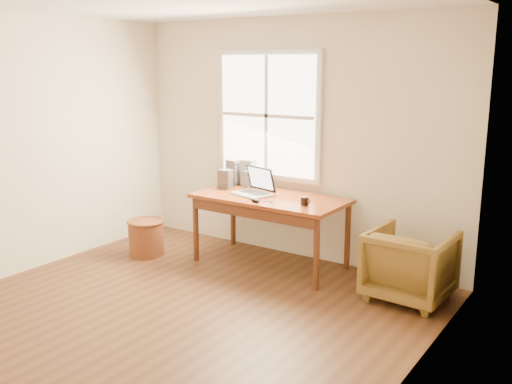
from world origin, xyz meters
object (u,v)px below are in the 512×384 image
coffee_mug (304,201)px  cd_stack_a (249,173)px  desk (270,198)px  wicker_stool (146,238)px  armchair (410,265)px  laptop (252,182)px

coffee_mug → cd_stack_a: (-0.99, 0.46, 0.11)m
desk → wicker_stool: size_ratio=4.12×
armchair → wicker_stool: 2.92m
desk → coffee_mug: (0.48, -0.13, 0.06)m
desk → cd_stack_a: cd_stack_a is taller
armchair → coffee_mug: (-1.07, -0.07, 0.46)m
armchair → wicker_stool: size_ratio=1.86×
armchair → cd_stack_a: bearing=-7.8°
laptop → armchair: bearing=14.9°
laptop → cd_stack_a: cd_stack_a is taller
wicker_stool → coffee_mug: (1.81, 0.38, 0.60)m
desk → laptop: size_ratio=4.14×
laptop → cd_stack_a: size_ratio=1.31×
laptop → coffee_mug: bearing=9.1°
armchair → cd_stack_a: 2.17m
armchair → laptop: bearing=3.1°
laptop → desk: bearing=32.9°
desk → wicker_stool: (-1.33, -0.51, -0.54)m
desk → laptop: laptop is taller
desk → wicker_stool: desk is taller
cd_stack_a → desk: bearing=-33.3°
desk → laptop: bearing=-161.8°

